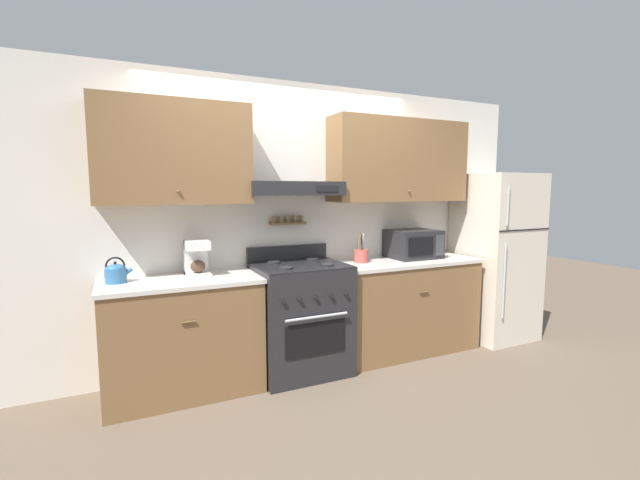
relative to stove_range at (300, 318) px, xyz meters
The scene contains 10 objects.
ground_plane 0.56m from the stove_range, 90.00° to the right, with size 16.00×16.00×0.00m, color brown.
wall_back 1.07m from the stove_range, 76.21° to the left, with size 5.20×0.46×2.55m.
counter_left 0.98m from the stove_range, behind, with size 1.18×0.62×0.91m.
counter_right 1.12m from the stove_range, ahead, with size 1.46×0.62×0.91m.
stove_range is the anchor object (origin of this frame).
refrigerator 2.29m from the stove_range, ahead, with size 0.70×0.73×1.75m.
tea_kettle 1.52m from the stove_range, behind, with size 0.19×0.15×0.19m.
coffee_maker 1.02m from the stove_range, behind, with size 0.18×0.26×0.28m.
microwave 1.40m from the stove_range, ahead, with size 0.48×0.40×0.28m.
utensil_crock 0.83m from the stove_range, ahead, with size 0.13×0.13×0.28m.
Camera 1 is at (-1.39, -3.06, 1.59)m, focal length 24.00 mm.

